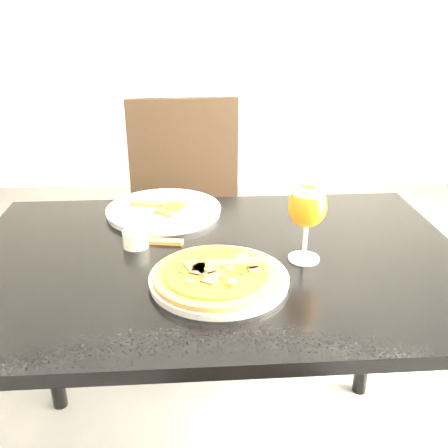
{
  "coord_description": "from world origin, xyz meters",
  "views": [
    {
      "loc": [
        0.03,
        -0.72,
        1.3
      ],
      "look_at": [
        0.05,
        0.35,
        0.83
      ],
      "focal_mm": 40.0,
      "sensor_mm": 36.0,
      "label": 1
    }
  ],
  "objects_px": {
    "dining_table": "(217,288)",
    "beer_glass": "(307,207)",
    "pizza": "(217,274)",
    "chair_far": "(187,219)"
  },
  "relations": [
    {
      "from": "chair_far",
      "to": "pizza",
      "type": "height_order",
      "value": "chair_far"
    },
    {
      "from": "beer_glass",
      "to": "pizza",
      "type": "bearing_deg",
      "value": -151.93
    },
    {
      "from": "chair_far",
      "to": "pizza",
      "type": "xyz_separation_m",
      "value": [
        0.11,
        -0.86,
        0.23
      ]
    },
    {
      "from": "pizza",
      "to": "beer_glass",
      "type": "distance_m",
      "value": 0.26
    },
    {
      "from": "dining_table",
      "to": "beer_glass",
      "type": "bearing_deg",
      "value": -8.89
    },
    {
      "from": "dining_table",
      "to": "chair_far",
      "type": "xyz_separation_m",
      "value": [
        -0.11,
        0.72,
        -0.12
      ]
    },
    {
      "from": "dining_table",
      "to": "pizza",
      "type": "distance_m",
      "value": 0.18
    },
    {
      "from": "pizza",
      "to": "beer_glass",
      "type": "height_order",
      "value": "beer_glass"
    },
    {
      "from": "chair_far",
      "to": "beer_glass",
      "type": "distance_m",
      "value": 0.88
    },
    {
      "from": "dining_table",
      "to": "pizza",
      "type": "bearing_deg",
      "value": -92.42
    }
  ]
}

